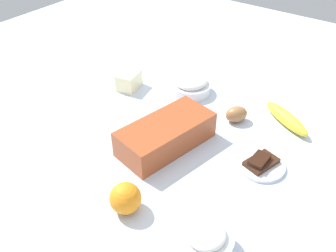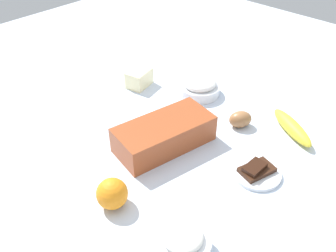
{
  "view_description": "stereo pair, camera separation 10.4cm",
  "coord_description": "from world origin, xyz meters",
  "px_view_note": "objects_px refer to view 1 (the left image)",
  "views": [
    {
      "loc": [
        0.69,
        0.5,
        0.69
      ],
      "look_at": [
        0.0,
        0.0,
        0.04
      ],
      "focal_mm": 39.13,
      "sensor_mm": 36.0,
      "label": 1
    },
    {
      "loc": [
        0.62,
        0.58,
        0.69
      ],
      "look_at": [
        0.0,
        0.0,
        0.04
      ],
      "focal_mm": 39.13,
      "sensor_mm": 36.0,
      "label": 2
    }
  ],
  "objects_px": {
    "banana": "(286,118)",
    "loaf_pan": "(166,134)",
    "sugar_bowl": "(191,85)",
    "flour_bowl": "(205,240)",
    "chocolate_plate": "(261,164)",
    "butter_block": "(129,80)",
    "egg_near_butter": "(236,114)",
    "orange_fruit": "(125,198)"
  },
  "relations": [
    {
      "from": "loaf_pan",
      "to": "orange_fruit",
      "type": "height_order",
      "value": "loaf_pan"
    },
    {
      "from": "egg_near_butter",
      "to": "loaf_pan",
      "type": "bearing_deg",
      "value": -25.25
    },
    {
      "from": "flour_bowl",
      "to": "chocolate_plate",
      "type": "relative_size",
      "value": 0.94
    },
    {
      "from": "sugar_bowl",
      "to": "chocolate_plate",
      "type": "bearing_deg",
      "value": 60.43
    },
    {
      "from": "loaf_pan",
      "to": "flour_bowl",
      "type": "bearing_deg",
      "value": 61.5
    },
    {
      "from": "banana",
      "to": "egg_near_butter",
      "type": "height_order",
      "value": "egg_near_butter"
    },
    {
      "from": "butter_block",
      "to": "egg_near_butter",
      "type": "distance_m",
      "value": 0.41
    },
    {
      "from": "flour_bowl",
      "to": "chocolate_plate",
      "type": "distance_m",
      "value": 0.31
    },
    {
      "from": "butter_block",
      "to": "chocolate_plate",
      "type": "xyz_separation_m",
      "value": [
        0.1,
        0.56,
        -0.02
      ]
    },
    {
      "from": "sugar_bowl",
      "to": "butter_block",
      "type": "relative_size",
      "value": 1.57
    },
    {
      "from": "banana",
      "to": "orange_fruit",
      "type": "distance_m",
      "value": 0.58
    },
    {
      "from": "loaf_pan",
      "to": "egg_near_butter",
      "type": "bearing_deg",
      "value": 166.44
    },
    {
      "from": "flour_bowl",
      "to": "butter_block",
      "type": "xyz_separation_m",
      "value": [
        -0.41,
        -0.57,
        -0.0
      ]
    },
    {
      "from": "flour_bowl",
      "to": "chocolate_plate",
      "type": "height_order",
      "value": "flour_bowl"
    },
    {
      "from": "loaf_pan",
      "to": "orange_fruit",
      "type": "xyz_separation_m",
      "value": [
        0.24,
        0.06,
        -0.0
      ]
    },
    {
      "from": "butter_block",
      "to": "chocolate_plate",
      "type": "distance_m",
      "value": 0.57
    },
    {
      "from": "loaf_pan",
      "to": "sugar_bowl",
      "type": "distance_m",
      "value": 0.3
    },
    {
      "from": "butter_block",
      "to": "egg_near_butter",
      "type": "bearing_deg",
      "value": 96.26
    },
    {
      "from": "butter_block",
      "to": "chocolate_plate",
      "type": "relative_size",
      "value": 0.69
    },
    {
      "from": "orange_fruit",
      "to": "banana",
      "type": "bearing_deg",
      "value": 162.4
    },
    {
      "from": "orange_fruit",
      "to": "butter_block",
      "type": "height_order",
      "value": "orange_fruit"
    },
    {
      "from": "banana",
      "to": "chocolate_plate",
      "type": "height_order",
      "value": "banana"
    },
    {
      "from": "sugar_bowl",
      "to": "chocolate_plate",
      "type": "distance_m",
      "value": 0.42
    },
    {
      "from": "butter_block",
      "to": "flour_bowl",
      "type": "bearing_deg",
      "value": 54.17
    },
    {
      "from": "flour_bowl",
      "to": "banana",
      "type": "height_order",
      "value": "flour_bowl"
    },
    {
      "from": "egg_near_butter",
      "to": "chocolate_plate",
      "type": "distance_m",
      "value": 0.21
    },
    {
      "from": "egg_near_butter",
      "to": "chocolate_plate",
      "type": "bearing_deg",
      "value": 46.01
    },
    {
      "from": "sugar_bowl",
      "to": "orange_fruit",
      "type": "xyz_separation_m",
      "value": [
        0.53,
        0.17,
        0.01
      ]
    },
    {
      "from": "flour_bowl",
      "to": "sugar_bowl",
      "type": "xyz_separation_m",
      "value": [
        -0.51,
        -0.37,
        -0.0
      ]
    },
    {
      "from": "butter_block",
      "to": "loaf_pan",
      "type": "bearing_deg",
      "value": 58.61
    },
    {
      "from": "flour_bowl",
      "to": "chocolate_plate",
      "type": "xyz_separation_m",
      "value": [
        -0.31,
        -0.01,
        -0.02
      ]
    },
    {
      "from": "butter_block",
      "to": "sugar_bowl",
      "type": "bearing_deg",
      "value": 117.89
    },
    {
      "from": "orange_fruit",
      "to": "egg_near_butter",
      "type": "distance_m",
      "value": 0.47
    },
    {
      "from": "orange_fruit",
      "to": "egg_near_butter",
      "type": "xyz_separation_m",
      "value": [
        -0.47,
        0.04,
        -0.01
      ]
    },
    {
      "from": "sugar_bowl",
      "to": "banana",
      "type": "distance_m",
      "value": 0.34
    },
    {
      "from": "butter_block",
      "to": "egg_near_butter",
      "type": "height_order",
      "value": "butter_block"
    },
    {
      "from": "loaf_pan",
      "to": "chocolate_plate",
      "type": "xyz_separation_m",
      "value": [
        -0.08,
        0.26,
        -0.03
      ]
    },
    {
      "from": "banana",
      "to": "loaf_pan",
      "type": "bearing_deg",
      "value": -38.0
    },
    {
      "from": "sugar_bowl",
      "to": "orange_fruit",
      "type": "height_order",
      "value": "orange_fruit"
    },
    {
      "from": "orange_fruit",
      "to": "chocolate_plate",
      "type": "distance_m",
      "value": 0.38
    },
    {
      "from": "loaf_pan",
      "to": "sugar_bowl",
      "type": "height_order",
      "value": "loaf_pan"
    },
    {
      "from": "orange_fruit",
      "to": "butter_block",
      "type": "bearing_deg",
      "value": -139.74
    }
  ]
}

